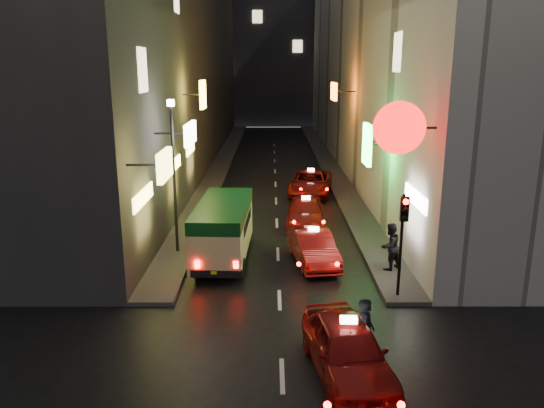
{
  "coord_description": "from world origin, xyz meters",
  "views": [
    {
      "loc": [
        -0.27,
        -7.94,
        7.65
      ],
      "look_at": [
        -0.25,
        13.0,
        2.17
      ],
      "focal_mm": 35.0,
      "sensor_mm": 36.0,
      "label": 1
    }
  ],
  "objects_px": {
    "traffic_light": "(403,224)",
    "lamp_post": "(174,167)",
    "minibus": "(223,224)",
    "taxi_near": "(348,345)",
    "pedestrian_crossing": "(366,328)"
  },
  "relations": [
    {
      "from": "traffic_light",
      "to": "lamp_post",
      "type": "distance_m",
      "value": 9.42
    },
    {
      "from": "minibus",
      "to": "lamp_post",
      "type": "relative_size",
      "value": 0.9
    },
    {
      "from": "traffic_light",
      "to": "lamp_post",
      "type": "bearing_deg",
      "value": 151.09
    },
    {
      "from": "minibus",
      "to": "traffic_light",
      "type": "distance_m",
      "value": 7.43
    },
    {
      "from": "traffic_light",
      "to": "taxi_near",
      "type": "bearing_deg",
      "value": -117.81
    },
    {
      "from": "minibus",
      "to": "lamp_post",
      "type": "bearing_deg",
      "value": 162.46
    },
    {
      "from": "taxi_near",
      "to": "traffic_light",
      "type": "relative_size",
      "value": 1.62
    },
    {
      "from": "minibus",
      "to": "pedestrian_crossing",
      "type": "relative_size",
      "value": 2.62
    },
    {
      "from": "lamp_post",
      "to": "pedestrian_crossing",
      "type": "bearing_deg",
      "value": -53.17
    },
    {
      "from": "pedestrian_crossing",
      "to": "traffic_light",
      "type": "distance_m",
      "value": 4.67
    },
    {
      "from": "pedestrian_crossing",
      "to": "lamp_post",
      "type": "height_order",
      "value": "lamp_post"
    },
    {
      "from": "pedestrian_crossing",
      "to": "traffic_light",
      "type": "relative_size",
      "value": 0.61
    },
    {
      "from": "taxi_near",
      "to": "traffic_light",
      "type": "height_order",
      "value": "traffic_light"
    },
    {
      "from": "traffic_light",
      "to": "pedestrian_crossing",
      "type": "bearing_deg",
      "value": -114.64
    },
    {
      "from": "taxi_near",
      "to": "pedestrian_crossing",
      "type": "bearing_deg",
      "value": 42.58
    }
  ]
}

